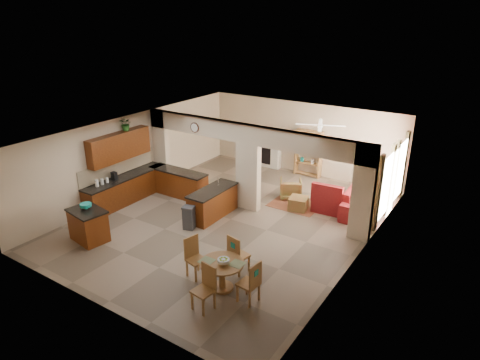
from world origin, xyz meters
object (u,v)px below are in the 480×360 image
Objects in this scene: sofa at (368,197)px; armchair at (291,189)px; dining_table at (222,271)px; kitchen_island at (88,225)px.

armchair is at bearing 98.20° from sofa.
sofa reaches higher than dining_table.
dining_table is 6.24m from sofa.
armchair is at bearing 100.66° from dining_table.
dining_table is at bearing 11.44° from kitchen_island.
dining_table is 0.36× the size of sofa.
kitchen_island is at bearing -177.58° from dining_table.
kitchen_island reaches higher than armchair.
sofa is at bearing 55.67° from kitchen_island.
kitchen_island is at bearing 29.92° from armchair.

